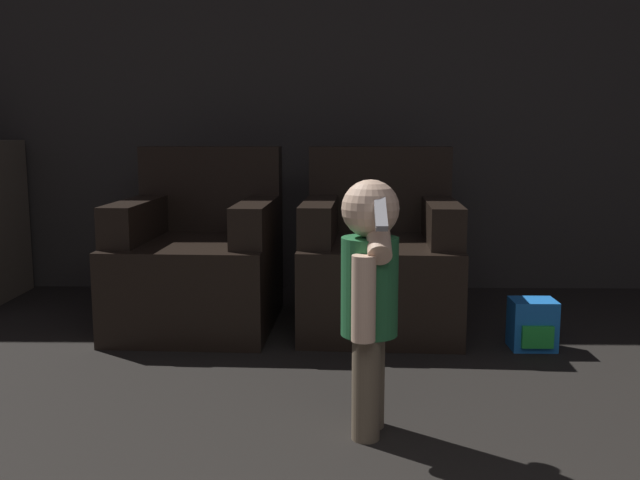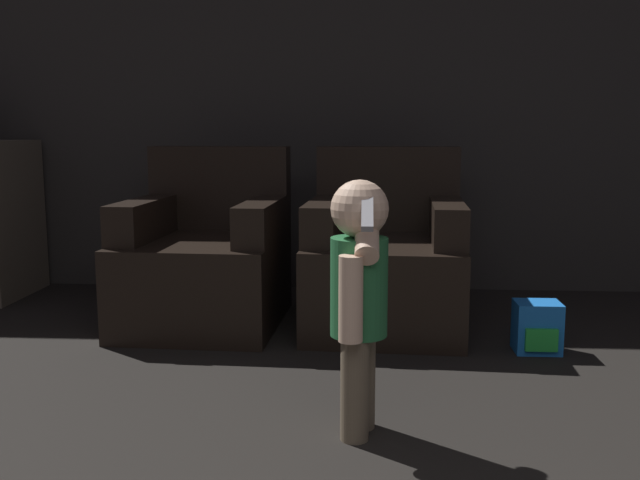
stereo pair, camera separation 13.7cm
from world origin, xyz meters
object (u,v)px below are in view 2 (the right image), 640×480
(person_toddler, at_px, (360,287))
(toy_backpack, at_px, (538,327))
(armchair_right, at_px, (386,263))
(armchair_left, at_px, (207,261))

(person_toddler, bearing_deg, toy_backpack, 151.62)
(armchair_right, distance_m, toy_backpack, 0.83)
(person_toddler, height_order, toy_backpack, person_toddler)
(armchair_left, height_order, person_toddler, armchair_left)
(armchair_right, relative_size, person_toddler, 1.11)
(armchair_left, relative_size, person_toddler, 1.10)
(armchair_left, bearing_deg, armchair_right, 2.55)
(person_toddler, relative_size, toy_backpack, 3.67)
(armchair_left, xyz_separation_m, toy_backpack, (1.62, -0.43, -0.21))
(armchair_right, bearing_deg, toy_backpack, -28.71)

